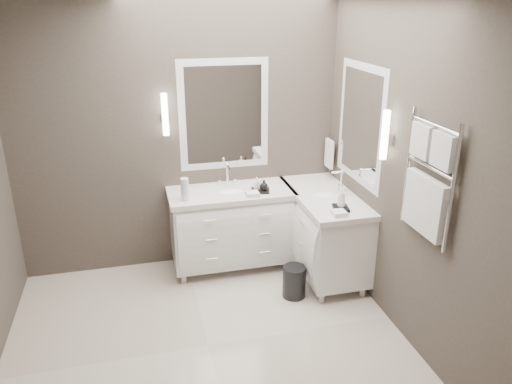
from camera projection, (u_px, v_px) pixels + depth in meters
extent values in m
cube|color=beige|center=(208.00, 346.00, 4.04)|extent=(3.20, 3.00, 0.01)
cube|color=#423B35|center=(179.00, 137.00, 4.91)|extent=(3.20, 0.01, 2.70)
cube|color=#423B35|center=(253.00, 309.00, 2.19)|extent=(3.20, 0.01, 2.70)
cube|color=#423B35|center=(405.00, 172.00, 3.92)|extent=(0.01, 3.00, 2.70)
cube|color=white|center=(231.00, 227.00, 5.09)|extent=(1.20, 0.55, 0.70)
cube|color=silver|center=(231.00, 193.00, 4.95)|extent=(1.24, 0.59, 0.05)
ellipsoid|color=white|center=(231.00, 194.00, 4.96)|extent=(0.36, 0.28, 0.12)
cylinder|color=white|center=(227.00, 175.00, 5.05)|extent=(0.02, 0.02, 0.22)
cube|color=white|center=(323.00, 231.00, 4.99)|extent=(0.55, 1.20, 0.70)
cube|color=silver|center=(325.00, 196.00, 4.86)|extent=(0.59, 1.24, 0.05)
ellipsoid|color=white|center=(325.00, 198.00, 4.86)|extent=(0.36, 0.28, 0.12)
cylinder|color=white|center=(341.00, 182.00, 4.85)|extent=(0.02, 0.02, 0.22)
cube|color=white|center=(224.00, 115.00, 4.93)|extent=(0.90, 0.02, 1.10)
cube|color=white|center=(224.00, 115.00, 4.93)|extent=(0.77, 0.02, 0.96)
cube|color=white|center=(360.00, 124.00, 4.57)|extent=(0.02, 0.90, 1.10)
cube|color=white|center=(360.00, 124.00, 4.57)|extent=(0.02, 0.90, 0.96)
cube|color=white|center=(165.00, 120.00, 4.74)|extent=(0.05, 0.05, 0.10)
cylinder|color=white|center=(165.00, 115.00, 4.72)|extent=(0.06, 0.06, 0.40)
cube|color=white|center=(384.00, 141.00, 4.03)|extent=(0.05, 0.05, 0.10)
cylinder|color=white|center=(385.00, 135.00, 4.01)|extent=(0.06, 0.06, 0.40)
cylinder|color=white|center=(331.00, 141.00, 5.17)|extent=(0.02, 0.22, 0.02)
cube|color=white|center=(329.00, 154.00, 5.22)|extent=(0.03, 0.17, 0.30)
cylinder|color=white|center=(453.00, 191.00, 3.26)|extent=(0.03, 0.03, 0.90)
cylinder|color=white|center=(409.00, 165.00, 3.76)|extent=(0.03, 0.03, 0.90)
cube|color=white|center=(444.00, 151.00, 3.31)|extent=(0.06, 0.22, 0.24)
cube|color=white|center=(422.00, 141.00, 3.54)|extent=(0.06, 0.22, 0.24)
cube|color=white|center=(425.00, 205.00, 3.58)|extent=(0.06, 0.46, 0.42)
cylinder|color=black|center=(294.00, 282.00, 4.66)|extent=(0.28, 0.28, 0.31)
cube|color=black|center=(260.00, 190.00, 4.90)|extent=(0.21, 0.18, 0.03)
cube|color=black|center=(341.00, 208.00, 4.49)|extent=(0.16, 0.19, 0.03)
cylinder|color=silver|center=(185.00, 189.00, 4.66)|extent=(0.09, 0.09, 0.22)
imported|color=white|center=(257.00, 183.00, 4.89)|extent=(0.06, 0.06, 0.12)
imported|color=black|center=(264.00, 185.00, 4.86)|extent=(0.11, 0.11, 0.11)
imported|color=white|center=(342.00, 197.00, 4.45)|extent=(0.08, 0.08, 0.18)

